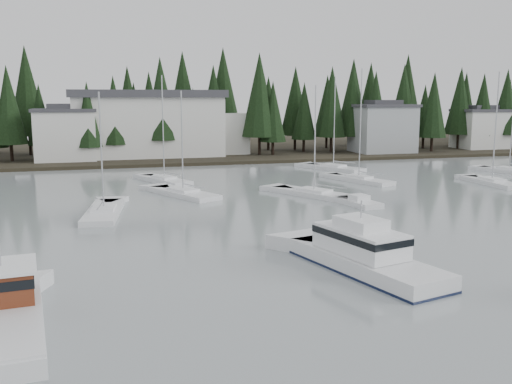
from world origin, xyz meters
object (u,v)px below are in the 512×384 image
(house_west, at_px, (66,134))
(sailboat_10, at_px, (183,195))
(cabin_cruiser_center, at_px, (364,258))
(sailboat_7, at_px, (164,182))
(lobster_boat_brown, at_px, (0,319))
(sailboat_3, at_px, (359,181))
(house_east_b, at_px, (481,128))
(sailboat_2, at_px, (509,172))
(runabout_1, at_px, (359,204))
(sailboat_0, at_px, (333,169))
(house_east_a, at_px, (382,127))
(harbor_inn, at_px, (160,124))
(sailboat_6, at_px, (492,184))
(sailboat_8, at_px, (314,195))
(sailboat_4, at_px, (104,214))

(house_west, xyz_separation_m, sailboat_10, (13.16, -34.43, -4.60))
(house_west, distance_m, cabin_cruiser_center, 66.65)
(sailboat_7, bearing_deg, lobster_boat_brown, 140.58)
(lobster_boat_brown, xyz_separation_m, sailboat_3, (35.28, 37.26, -0.48))
(sailboat_3, bearing_deg, lobster_boat_brown, 116.73)
(house_east_b, xyz_separation_m, sailboat_10, (-62.84, -35.43, -4.35))
(house_west, relative_size, sailboat_2, 0.72)
(sailboat_2, xyz_separation_m, sailboat_7, (-46.71, 3.71, -0.00))
(house_west, bearing_deg, sailboat_3, -40.45)
(sailboat_10, distance_m, runabout_1, 18.42)
(sailboat_0, height_order, sailboat_2, sailboat_0)
(house_east_a, distance_m, cabin_cruiser_center, 71.48)
(house_east_b, relative_size, sailboat_2, 0.72)
(sailboat_2, bearing_deg, sailboat_0, 44.10)
(house_west, xyz_separation_m, lobster_boat_brown, (0.16, -67.47, -4.09))
(harbor_inn, xyz_separation_m, sailboat_6, (34.69, -39.84, -5.70))
(house_east_a, bearing_deg, house_east_b, 5.19)
(lobster_boat_brown, distance_m, sailboat_8, 39.10)
(sailboat_2, xyz_separation_m, sailboat_6, (-9.33, -8.45, 0.00))
(house_east_a, height_order, sailboat_10, sailboat_10)
(lobster_boat_brown, relative_size, sailboat_3, 0.73)
(sailboat_3, xyz_separation_m, sailboat_6, (14.30, -6.29, -0.00))
(lobster_boat_brown, height_order, sailboat_3, sailboat_3)
(sailboat_2, distance_m, runabout_1, 34.65)
(sailboat_0, xyz_separation_m, sailboat_6, (12.65, -17.97, 0.01))
(sailboat_3, distance_m, sailboat_8, 12.26)
(sailboat_6, bearing_deg, sailboat_3, 67.90)
(house_east_b, bearing_deg, sailboat_6, -125.01)
(lobster_boat_brown, distance_m, sailboat_3, 51.31)
(cabin_cruiser_center, height_order, sailboat_2, sailboat_2)
(sailboat_0, distance_m, sailboat_2, 23.95)
(house_west, relative_size, sailboat_8, 0.79)
(sailboat_2, xyz_separation_m, runabout_1, (-30.49, -16.47, 0.05))
(house_west, distance_m, runabout_1, 53.09)
(house_east_a, bearing_deg, sailboat_7, -150.73)
(house_east_b, xyz_separation_m, harbor_inn, (-60.96, 2.34, 1.37))
(harbor_inn, xyz_separation_m, sailboat_2, (44.02, -31.39, -5.70))
(lobster_boat_brown, relative_size, sailboat_10, 0.90)
(house_east_a, distance_m, sailboat_4, 64.36)
(sailboat_0, distance_m, sailboat_8, 22.63)
(harbor_inn, bearing_deg, runabout_1, -74.21)
(house_west, distance_m, sailboat_10, 37.15)
(sailboat_0, distance_m, sailboat_3, 11.80)
(lobster_boat_brown, height_order, sailboat_0, sailboat_0)
(house_east_b, distance_m, lobster_boat_brown, 102.25)
(sailboat_7, bearing_deg, sailboat_3, -127.90)
(sailboat_4, xyz_separation_m, sailboat_8, (21.38, 3.97, 0.01))
(sailboat_4, bearing_deg, sailboat_7, -14.46)
(sailboat_0, height_order, runabout_1, sailboat_0)
(cabin_cruiser_center, distance_m, runabout_1, 21.03)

